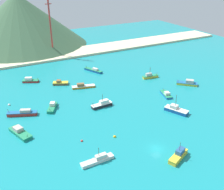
{
  "coord_description": "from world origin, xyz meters",
  "views": [
    {
      "loc": [
        -42.22,
        -50.07,
        49.14
      ],
      "look_at": [
        3.31,
        34.18,
        2.44
      ],
      "focal_mm": 42.43,
      "sensor_mm": 36.0,
      "label": 1
    }
  ],
  "objects_px": {
    "fishing_boat_2": "(94,70)",
    "fishing_boat_10": "(23,113)",
    "fishing_boat_0": "(166,94)",
    "fishing_boat_11": "(150,76)",
    "fishing_boat_5": "(30,80)",
    "fishing_boat_12": "(179,155)",
    "fishing_boat_14": "(98,160)",
    "buoy_1": "(9,105)",
    "radio_tower": "(50,25)",
    "buoy_2": "(82,141)",
    "fishing_boat_4": "(83,86)",
    "fishing_boat_13": "(52,107)",
    "fishing_boat_6": "(20,132)",
    "fishing_boat_8": "(188,83)",
    "buoy_0": "(115,137)",
    "fishing_boat_7": "(60,83)",
    "fishing_boat_1": "(176,110)",
    "fishing_boat_3": "(102,104)"
  },
  "relations": [
    {
      "from": "fishing_boat_5",
      "to": "fishing_boat_14",
      "type": "relative_size",
      "value": 0.8
    },
    {
      "from": "fishing_boat_12",
      "to": "fishing_boat_5",
      "type": "bearing_deg",
      "value": 107.86
    },
    {
      "from": "fishing_boat_0",
      "to": "fishing_boat_11",
      "type": "xyz_separation_m",
      "value": [
        5.55,
        19.3,
        0.27
      ]
    },
    {
      "from": "fishing_boat_10",
      "to": "buoy_2",
      "type": "distance_m",
      "value": 28.26
    },
    {
      "from": "fishing_boat_6",
      "to": "buoy_0",
      "type": "relative_size",
      "value": 11.2
    },
    {
      "from": "fishing_boat_2",
      "to": "buoy_0",
      "type": "distance_m",
      "value": 59.46
    },
    {
      "from": "fishing_boat_1",
      "to": "fishing_boat_11",
      "type": "relative_size",
      "value": 1.14
    },
    {
      "from": "fishing_boat_0",
      "to": "fishing_boat_14",
      "type": "xyz_separation_m",
      "value": [
        -43.46,
        -24.23,
        0.07
      ]
    },
    {
      "from": "fishing_boat_2",
      "to": "fishing_boat_12",
      "type": "relative_size",
      "value": 1.32
    },
    {
      "from": "fishing_boat_4",
      "to": "fishing_boat_1",
      "type": "bearing_deg",
      "value": -59.19
    },
    {
      "from": "fishing_boat_13",
      "to": "fishing_boat_11",
      "type": "bearing_deg",
      "value": 8.48
    },
    {
      "from": "fishing_boat_5",
      "to": "fishing_boat_4",
      "type": "bearing_deg",
      "value": -42.57
    },
    {
      "from": "fishing_boat_10",
      "to": "buoy_1",
      "type": "bearing_deg",
      "value": 107.01
    },
    {
      "from": "fishing_boat_11",
      "to": "fishing_boat_14",
      "type": "height_order",
      "value": "fishing_boat_11"
    },
    {
      "from": "fishing_boat_11",
      "to": "buoy_1",
      "type": "xyz_separation_m",
      "value": [
        -65.3,
        3.13,
        -0.77
      ]
    },
    {
      "from": "fishing_boat_1",
      "to": "fishing_boat_11",
      "type": "xyz_separation_m",
      "value": [
        11.24,
        32.04,
        -0.01
      ]
    },
    {
      "from": "buoy_2",
      "to": "fishing_boat_11",
      "type": "bearing_deg",
      "value": 33.34
    },
    {
      "from": "fishing_boat_0",
      "to": "buoy_1",
      "type": "xyz_separation_m",
      "value": [
        -59.75,
        22.43,
        -0.49
      ]
    },
    {
      "from": "fishing_boat_2",
      "to": "fishing_boat_10",
      "type": "xyz_separation_m",
      "value": [
        -41.59,
        -28.37,
        0.16
      ]
    },
    {
      "from": "fishing_boat_4",
      "to": "fishing_boat_12",
      "type": "bearing_deg",
      "value": -85.01
    },
    {
      "from": "fishing_boat_5",
      "to": "fishing_boat_14",
      "type": "bearing_deg",
      "value": -86.89
    },
    {
      "from": "fishing_boat_8",
      "to": "fishing_boat_13",
      "type": "relative_size",
      "value": 1.1
    },
    {
      "from": "fishing_boat_14",
      "to": "fishing_boat_5",
      "type": "bearing_deg",
      "value": 93.11
    },
    {
      "from": "fishing_boat_4",
      "to": "fishing_boat_7",
      "type": "bearing_deg",
      "value": 132.63
    },
    {
      "from": "fishing_boat_12",
      "to": "buoy_1",
      "type": "xyz_separation_m",
      "value": [
        -37.07,
        56.09,
        -0.82
      ]
    },
    {
      "from": "fishing_boat_1",
      "to": "fishing_boat_6",
      "type": "xyz_separation_m",
      "value": [
        -54.25,
        12.69,
        -0.16
      ]
    },
    {
      "from": "fishing_boat_7",
      "to": "buoy_2",
      "type": "relative_size",
      "value": 10.31
    },
    {
      "from": "fishing_boat_5",
      "to": "fishing_boat_12",
      "type": "xyz_separation_m",
      "value": [
        24.37,
        -75.65,
        0.13
      ]
    },
    {
      "from": "fishing_boat_11",
      "to": "fishing_boat_12",
      "type": "bearing_deg",
      "value": -118.06
    },
    {
      "from": "fishing_boat_14",
      "to": "buoy_1",
      "type": "relative_size",
      "value": 9.75
    },
    {
      "from": "fishing_boat_6",
      "to": "fishing_boat_7",
      "type": "relative_size",
      "value": 1.38
    },
    {
      "from": "fishing_boat_0",
      "to": "radio_tower",
      "type": "distance_m",
      "value": 81.68
    },
    {
      "from": "fishing_boat_12",
      "to": "buoy_1",
      "type": "bearing_deg",
      "value": 123.46
    },
    {
      "from": "fishing_boat_7",
      "to": "fishing_boat_12",
      "type": "xyz_separation_m",
      "value": [
        12.76,
        -66.27,
        0.27
      ]
    },
    {
      "from": "fishing_boat_8",
      "to": "buoy_1",
      "type": "distance_m",
      "value": 77.82
    },
    {
      "from": "fishing_boat_0",
      "to": "buoy_2",
      "type": "distance_m",
      "value": 45.71
    },
    {
      "from": "radio_tower",
      "to": "fishing_boat_0",
      "type": "bearing_deg",
      "value": -71.27
    },
    {
      "from": "fishing_boat_10",
      "to": "fishing_boat_6",
      "type": "bearing_deg",
      "value": -105.56
    },
    {
      "from": "buoy_0",
      "to": "buoy_2",
      "type": "distance_m",
      "value": 10.5
    },
    {
      "from": "fishing_boat_7",
      "to": "fishing_boat_12",
      "type": "bearing_deg",
      "value": -79.1
    },
    {
      "from": "fishing_boat_8",
      "to": "buoy_0",
      "type": "xyz_separation_m",
      "value": [
        -49.62,
        -20.4,
        -0.73
      ]
    },
    {
      "from": "fishing_boat_2",
      "to": "buoy_2",
      "type": "relative_size",
      "value": 15.0
    },
    {
      "from": "fishing_boat_10",
      "to": "buoy_1",
      "type": "relative_size",
      "value": 10.74
    },
    {
      "from": "fishing_boat_6",
      "to": "fishing_boat_14",
      "type": "xyz_separation_m",
      "value": [
        16.48,
        -24.19,
        -0.05
      ]
    },
    {
      "from": "fishing_boat_13",
      "to": "fishing_boat_6",
      "type": "bearing_deg",
      "value": -140.75
    },
    {
      "from": "fishing_boat_5",
      "to": "buoy_2",
      "type": "relative_size",
      "value": 10.74
    },
    {
      "from": "fishing_boat_6",
      "to": "radio_tower",
      "type": "distance_m",
      "value": 84.86
    },
    {
      "from": "fishing_boat_3",
      "to": "buoy_0",
      "type": "distance_m",
      "value": 21.05
    },
    {
      "from": "fishing_boat_2",
      "to": "fishing_boat_1",
      "type": "bearing_deg",
      "value": -80.08
    },
    {
      "from": "fishing_boat_1",
      "to": "fishing_boat_10",
      "type": "distance_m",
      "value": 56.6
    }
  ]
}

